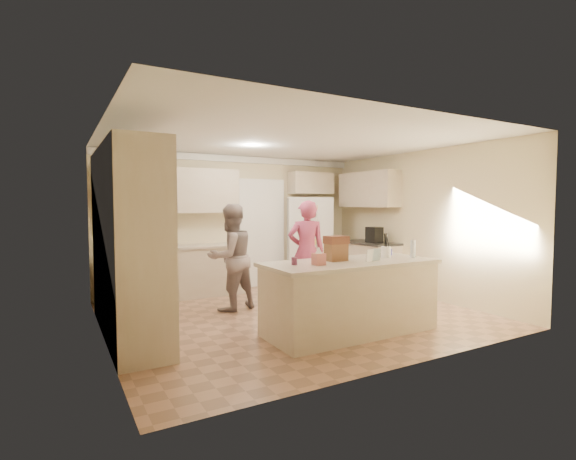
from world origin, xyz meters
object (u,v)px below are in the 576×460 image
utensil_crock (386,252)px  tissue_box (319,259)px  teen_girl (306,252)px  refrigerator (309,240)px  coffee_maker (374,235)px  dollhouse_body (336,252)px  island_base (350,298)px  teen_boy (231,257)px

utensil_crock → tissue_box: size_ratio=1.07×
teen_girl → refrigerator: bearing=-101.6°
refrigerator → coffee_maker: (0.69, -1.26, 0.17)m
tissue_box → dollhouse_body: (0.40, 0.20, 0.04)m
refrigerator → coffee_maker: bearing=-38.5°
refrigerator → island_base: bearing=-90.5°
utensil_crock → dollhouse_body: (-0.80, 0.05, 0.04)m
teen_boy → coffee_maker: bearing=166.1°
dollhouse_body → teen_girl: (0.55, 1.60, -0.18)m
refrigerator → island_base: (-1.36, -3.16, -0.46)m
dollhouse_body → teen_boy: size_ratio=0.16×
coffee_maker → island_base: (-2.05, -1.90, -0.63)m
utensil_crock → teen_girl: bearing=98.7°
refrigerator → dollhouse_body: 3.41m
refrigerator → teen_girl: 1.75m
island_base → teen_boy: teen_boy is taller
dollhouse_body → teen_girl: 1.70m
refrigerator → tissue_box: 3.78m
coffee_maker → island_base: 2.87m
island_base → teen_girl: bearing=76.8°
coffee_maker → tissue_box: (-2.60, -2.00, -0.07)m
dollhouse_body → island_base: bearing=-33.7°
refrigerator → utensil_crock: (-0.71, -3.11, 0.10)m
tissue_box → teen_boy: (-0.36, 1.93, -0.17)m
coffee_maker → teen_boy: bearing=-178.7°
coffee_maker → teen_girl: teen_girl is taller
coffee_maker → dollhouse_body: 2.84m
island_base → utensil_crock: 0.86m
tissue_box → dollhouse_body: bearing=26.6°
teen_boy → teen_girl: 1.31m
tissue_box → coffee_maker: bearing=37.6°
refrigerator → teen_boy: (-2.27, -1.33, -0.07)m
coffee_maker → island_base: size_ratio=0.14×
refrigerator → tissue_box: size_ratio=12.86×
refrigerator → teen_boy: 2.63m
tissue_box → utensil_crock: bearing=7.1°
utensil_crock → teen_girl: 1.68m
dollhouse_body → teen_boy: 1.90m
tissue_box → dollhouse_body: size_ratio=0.54×
utensil_crock → teen_boy: bearing=131.1°
tissue_box → teen_girl: 2.04m
refrigerator → teen_girl: size_ratio=1.05×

